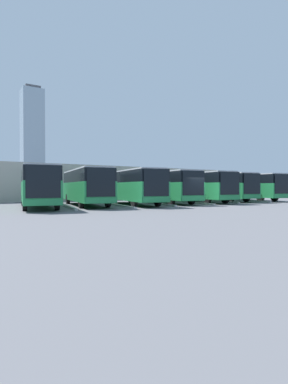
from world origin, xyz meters
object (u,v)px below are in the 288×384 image
(bus_2, at_px, (198,186))
(bus_0, at_px, (247,186))
(bus_5, at_px, (86,186))
(bus_1, at_px, (220,186))
(bus_3, at_px, (165,186))
(bus_6, at_px, (38,185))
(bus_4, at_px, (132,186))

(bus_2, bearing_deg, bus_0, -169.33)
(bus_2, distance_m, bus_5, 12.76)
(bus_1, distance_m, bus_3, 8.51)
(bus_6, bearing_deg, bus_1, -169.35)
(bus_1, bearing_deg, bus_5, 9.41)
(bus_2, height_order, bus_6, same)
(bus_2, bearing_deg, bus_4, 10.62)
(bus_2, relative_size, bus_4, 1.00)
(bus_2, xyz_separation_m, bus_6, (16.99, -0.25, 0.00))
(bus_5, relative_size, bus_6, 1.00)
(bus_3, bearing_deg, bus_0, -171.17)
(bus_5, bearing_deg, bus_1, -170.59)
(bus_4, height_order, bus_5, same)
(bus_4, distance_m, bus_5, 4.36)
(bus_1, distance_m, bus_4, 12.79)
(bus_3, relative_size, bus_4, 1.00)
(bus_2, bearing_deg, bus_1, -159.68)
(bus_0, bearing_deg, bus_4, 10.64)
(bus_3, distance_m, bus_4, 4.28)
(bus_0, height_order, bus_3, same)
(bus_6, bearing_deg, bus_4, -174.24)
(bus_2, bearing_deg, bus_5, 5.72)
(bus_0, distance_m, bus_3, 12.74)
(bus_4, bearing_deg, bus_1, -166.11)
(bus_2, relative_size, bus_6, 1.00)
(bus_3, height_order, bus_4, same)
(bus_2, height_order, bus_4, same)
(bus_6, bearing_deg, bus_2, -171.81)
(bus_3, bearing_deg, bus_5, 6.00)
(bus_0, distance_m, bus_2, 8.50)
(bus_0, height_order, bus_6, same)
(bus_5, height_order, bus_6, same)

